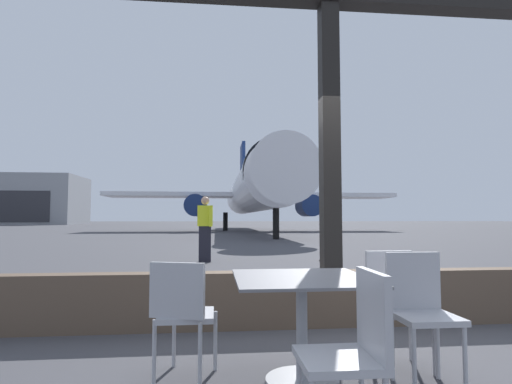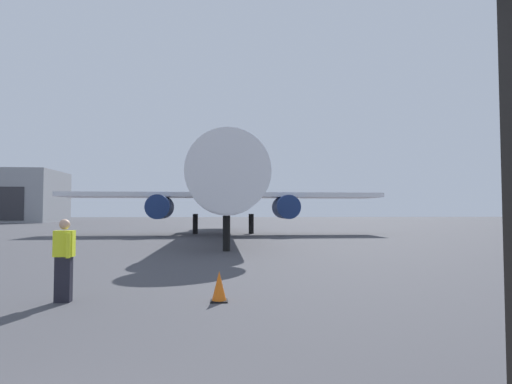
{
  "view_description": "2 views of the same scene",
  "coord_description": "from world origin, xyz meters",
  "px_view_note": "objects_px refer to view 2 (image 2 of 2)",
  "views": [
    {
      "loc": [
        -1.26,
        -4.37,
        1.16
      ],
      "look_at": [
        0.97,
        18.02,
        2.62
      ],
      "focal_mm": 28.52,
      "sensor_mm": 36.0,
      "label": 1
    },
    {
      "loc": [
        1.73,
        -2.79,
        1.9
      ],
      "look_at": [
        3.72,
        20.4,
        2.97
      ],
      "focal_mm": 29.98,
      "sensor_mm": 36.0,
      "label": 2
    }
  ],
  "objects_px": {
    "ground_crew_worker": "(64,259)",
    "traffic_cone": "(219,287)",
    "distant_hangar": "(1,196)",
    "airplane": "(224,191)"
  },
  "relations": [
    {
      "from": "airplane",
      "to": "traffic_cone",
      "type": "height_order",
      "value": "airplane"
    },
    {
      "from": "airplane",
      "to": "distant_hangar",
      "type": "height_order",
      "value": "airplane"
    },
    {
      "from": "ground_crew_worker",
      "to": "traffic_cone",
      "type": "relative_size",
      "value": 2.7
    },
    {
      "from": "airplane",
      "to": "distant_hangar",
      "type": "xyz_separation_m",
      "value": [
        -39.53,
        46.29,
        1.07
      ]
    },
    {
      "from": "traffic_cone",
      "to": "distant_hangar",
      "type": "distance_m",
      "value": 81.28
    },
    {
      "from": "airplane",
      "to": "traffic_cone",
      "type": "bearing_deg",
      "value": -90.79
    },
    {
      "from": "ground_crew_worker",
      "to": "distant_hangar",
      "type": "distance_m",
      "value": 79.53
    },
    {
      "from": "airplane",
      "to": "ground_crew_worker",
      "type": "bearing_deg",
      "value": -98.35
    },
    {
      "from": "ground_crew_worker",
      "to": "traffic_cone",
      "type": "bearing_deg",
      "value": -3.94
    },
    {
      "from": "ground_crew_worker",
      "to": "distant_hangar",
      "type": "xyz_separation_m",
      "value": [
        -35.93,
        70.85,
        3.73
      ]
    }
  ]
}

